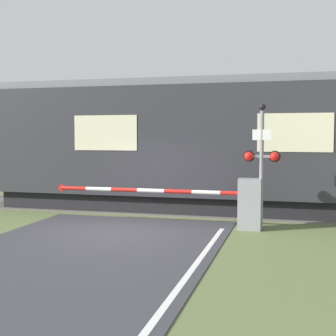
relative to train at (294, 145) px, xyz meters
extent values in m
plane|color=#5B6B3D|center=(-4.36, -4.02, -2.19)|extent=(80.00, 80.00, 0.00)
cube|color=#666056|center=(-4.36, 0.00, -2.17)|extent=(36.00, 3.20, 0.03)
cube|color=#595451|center=(-4.36, -0.72, -2.11)|extent=(36.00, 0.08, 0.10)
cube|color=#595451|center=(-4.36, 0.72, -2.11)|extent=(36.00, 0.08, 0.10)
cube|color=black|center=(0.00, 0.00, -1.89)|extent=(19.25, 2.61, 0.60)
cube|color=#2D2D33|center=(0.00, 0.00, 0.13)|extent=(20.92, 3.07, 3.44)
cube|color=slate|center=(0.00, 0.00, 1.97)|extent=(20.50, 2.82, 0.24)
cube|color=beige|center=(0.00, -1.54, 0.39)|extent=(2.09, 0.02, 1.10)
cube|color=beige|center=(-5.75, -1.54, 0.39)|extent=(2.09, 0.02, 1.10)
cube|color=gray|center=(-1.13, -2.85, -1.51)|extent=(0.60, 0.44, 1.36)
cylinder|color=gray|center=(-1.13, -2.85, -1.23)|extent=(0.16, 0.16, 0.18)
cylinder|color=red|center=(-1.52, -2.85, -1.23)|extent=(0.78, 0.11, 0.11)
cylinder|color=white|center=(-2.30, -2.85, -1.23)|extent=(0.78, 0.11, 0.11)
cylinder|color=red|center=(-3.08, -2.85, -1.23)|extent=(0.78, 0.11, 0.11)
cylinder|color=white|center=(-3.87, -2.85, -1.23)|extent=(0.78, 0.11, 0.11)
cylinder|color=red|center=(-4.65, -2.85, -1.23)|extent=(0.78, 0.11, 0.11)
cylinder|color=white|center=(-5.43, -2.85, -1.23)|extent=(0.78, 0.11, 0.11)
cylinder|color=red|center=(-6.22, -2.85, -1.23)|extent=(0.78, 0.11, 0.11)
cylinder|color=red|center=(-6.61, -2.85, -1.23)|extent=(0.20, 0.02, 0.20)
cylinder|color=gray|center=(-0.84, -2.77, -0.61)|extent=(0.11, 0.11, 3.14)
cube|color=gray|center=(-0.84, -2.77, -0.24)|extent=(0.79, 0.07, 0.07)
sphere|color=red|center=(-1.17, -2.82, -0.24)|extent=(0.24, 0.24, 0.24)
sphere|color=red|center=(-0.51, -2.82, -0.24)|extent=(0.24, 0.24, 0.24)
cylinder|color=black|center=(-1.17, -2.71, -0.24)|extent=(0.30, 0.06, 0.30)
cylinder|color=black|center=(-0.51, -2.71, -0.24)|extent=(0.30, 0.06, 0.30)
cube|color=white|center=(-0.84, -2.81, 0.33)|extent=(0.49, 0.02, 0.28)
sphere|color=black|center=(-0.84, -2.77, 1.06)|extent=(0.18, 0.18, 0.18)
camera|label=1|loc=(-0.09, -15.27, 0.32)|focal=50.00mm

